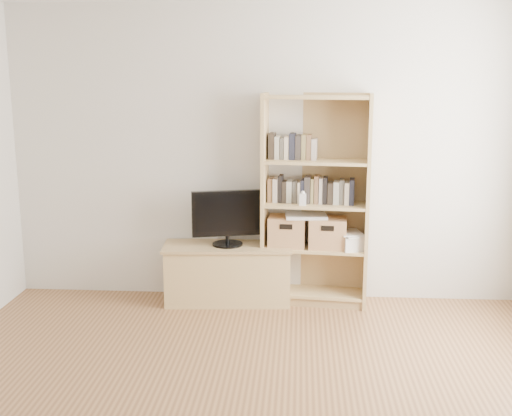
# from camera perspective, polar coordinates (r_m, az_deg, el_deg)

# --- Properties ---
(back_wall) EXTENTS (4.50, 0.02, 2.60)m
(back_wall) POSITION_cam_1_polar(r_m,az_deg,el_deg) (5.67, 0.63, 4.78)
(back_wall) COLOR beige
(back_wall) RESTS_ON floor
(tv_stand) EXTENTS (1.11, 0.48, 0.50)m
(tv_stand) POSITION_cam_1_polar(r_m,az_deg,el_deg) (5.73, -2.52, -5.94)
(tv_stand) COLOR tan
(tv_stand) RESTS_ON floor
(bookshelf) EXTENTS (0.95, 0.41, 1.84)m
(bookshelf) POSITION_cam_1_polar(r_m,az_deg,el_deg) (5.57, 5.32, 0.62)
(bookshelf) COLOR tan
(bookshelf) RESTS_ON floor
(television) EXTENTS (0.61, 0.20, 0.49)m
(television) POSITION_cam_1_polar(r_m,az_deg,el_deg) (5.59, -2.57, -0.92)
(television) COLOR black
(television) RESTS_ON tv_stand
(books_row_mid) EXTENTS (0.80, 0.25, 0.21)m
(books_row_mid) POSITION_cam_1_polar(r_m,az_deg,el_deg) (5.57, 5.35, 1.53)
(books_row_mid) COLOR brown
(books_row_mid) RESTS_ON bookshelf
(books_row_upper) EXTENTS (0.40, 0.19, 0.20)m
(books_row_upper) POSITION_cam_1_polar(r_m,az_deg,el_deg) (5.53, 3.30, 5.40)
(books_row_upper) COLOR brown
(books_row_upper) RESTS_ON bookshelf
(baby_monitor) EXTENTS (0.06, 0.04, 0.10)m
(baby_monitor) POSITION_cam_1_polar(r_m,az_deg,el_deg) (5.47, 4.18, 0.77)
(baby_monitor) COLOR white
(baby_monitor) RESTS_ON bookshelf
(basket_left) EXTENTS (0.33, 0.28, 0.26)m
(basket_left) POSITION_cam_1_polar(r_m,az_deg,el_deg) (5.65, 2.77, -2.06)
(basket_left) COLOR #A4754A
(basket_left) RESTS_ON bookshelf
(basket_right) EXTENTS (0.34, 0.29, 0.26)m
(basket_right) POSITION_cam_1_polar(r_m,az_deg,el_deg) (5.62, 6.40, -2.20)
(basket_right) COLOR #A4754A
(basket_right) RESTS_ON bookshelf
(laptop) EXTENTS (0.37, 0.27, 0.03)m
(laptop) POSITION_cam_1_polar(r_m,az_deg,el_deg) (5.59, 4.46, -0.69)
(laptop) COLOR silver
(laptop) RESTS_ON basket_left
(magazine_stack) EXTENTS (0.24, 0.30, 0.12)m
(magazine_stack) POSITION_cam_1_polar(r_m,az_deg,el_deg) (5.63, 8.47, -2.97)
(magazine_stack) COLOR beige
(magazine_stack) RESTS_ON bookshelf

